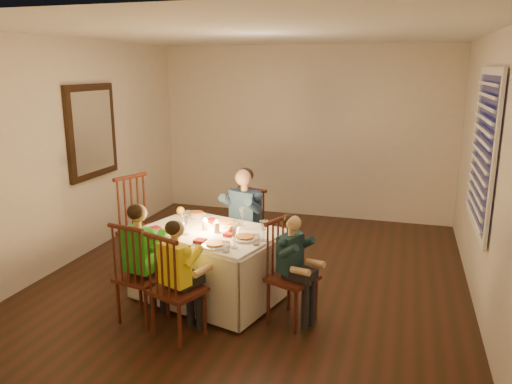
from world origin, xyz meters
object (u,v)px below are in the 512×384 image
(chair_near_left, at_px, (144,320))
(child_yellow, at_px, (180,336))
(chair_end, at_px, (292,321))
(chair_extra, at_px, (147,274))
(child_green, at_px, (144,320))
(serving_bowl, at_px, (196,216))
(dining_table, at_px, (210,250))
(adult, at_px, (244,272))
(child_teal, at_px, (292,321))
(chair_adult, at_px, (244,272))
(chair_near_right, at_px, (180,336))

(chair_near_left, relative_size, child_yellow, 0.91)
(chair_end, relative_size, chair_extra, 0.86)
(child_green, distance_m, serving_bowl, 1.23)
(dining_table, bearing_deg, adult, 94.37)
(dining_table, bearing_deg, chair_extra, 174.94)
(chair_end, xyz_separation_m, serving_bowl, (-1.19, 0.61, 0.73))
(dining_table, height_order, child_green, dining_table)
(serving_bowl, bearing_deg, dining_table, -50.84)
(dining_table, relative_size, chair_extra, 1.39)
(child_green, bearing_deg, chair_near_left, -0.00)
(chair_end, xyz_separation_m, adult, (-0.77, 0.95, 0.00))
(chair_near_left, bearing_deg, dining_table, -112.72)
(child_green, height_order, child_teal, child_green)
(chair_end, height_order, child_yellow, child_yellow)
(dining_table, distance_m, child_teal, 1.06)
(chair_adult, bearing_deg, chair_extra, -143.41)
(dining_table, xyz_separation_m, child_green, (-0.41, -0.62, -0.50))
(chair_adult, relative_size, chair_end, 1.00)
(dining_table, bearing_deg, chair_adult, 94.37)
(chair_near_left, bearing_deg, adult, -101.66)
(chair_near_right, bearing_deg, chair_extra, -29.72)
(child_yellow, bearing_deg, adult, -73.56)
(chair_near_right, distance_m, adult, 1.48)
(child_yellow, bearing_deg, serving_bowl, -54.03)
(child_yellow, bearing_deg, chair_extra, -29.72)
(dining_table, bearing_deg, child_green, -108.37)
(serving_bowl, bearing_deg, chair_near_right, -74.35)
(chair_near_left, xyz_separation_m, chair_end, (1.31, 0.37, 0.00))
(chair_near_right, xyz_separation_m, adult, (0.10, 1.48, 0.00))
(adult, bearing_deg, child_green, -95.09)
(chair_extra, relative_size, child_yellow, 1.07)
(chair_near_right, bearing_deg, child_teal, -128.33)
(child_yellow, relative_size, serving_bowl, 5.42)
(child_green, distance_m, child_teal, 1.36)
(child_green, height_order, child_yellow, child_green)
(chair_near_left, height_order, serving_bowl, serving_bowl)
(adult, xyz_separation_m, child_teal, (0.77, -0.95, 0.00))
(chair_adult, distance_m, chair_end, 1.22)
(serving_bowl, bearing_deg, chair_near_left, -96.95)
(chair_adult, bearing_deg, dining_table, -83.40)
(dining_table, xyz_separation_m, chair_extra, (-0.90, 0.33, -0.50))
(dining_table, relative_size, chair_adult, 1.63)
(chair_end, xyz_separation_m, child_teal, (0.00, 0.00, 0.00))
(chair_end, bearing_deg, chair_extra, 94.73)
(dining_table, xyz_separation_m, adult, (0.13, 0.69, -0.50))
(chair_adult, xyz_separation_m, chair_extra, (-1.03, -0.36, 0.00))
(adult, bearing_deg, chair_end, -33.56)
(chair_adult, xyz_separation_m, chair_near_left, (-0.54, -1.32, 0.00))
(chair_near_left, height_order, adult, adult)
(child_yellow, bearing_deg, child_teal, -128.33)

